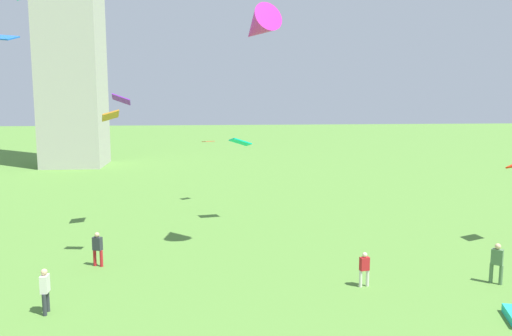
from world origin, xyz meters
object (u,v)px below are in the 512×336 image
(person_2, at_px, (364,267))
(kite_flying_4, at_px, (258,27))
(person_1, at_px, (45,288))
(person_0, at_px, (98,247))
(kite_flying_5, at_px, (4,38))
(kite_flying_7, at_px, (208,141))
(kite_flying_8, at_px, (121,99))
(person_3, at_px, (497,261))
(kite_flying_6, at_px, (240,142))
(kite_flying_0, at_px, (110,116))

(person_2, relative_size, kite_flying_4, 0.52)
(person_1, bearing_deg, person_0, 171.11)
(person_2, distance_m, kite_flying_4, 12.81)
(person_0, height_order, kite_flying_5, kite_flying_5)
(person_0, relative_size, kite_flying_7, 1.71)
(person_0, xyz_separation_m, kite_flying_8, (1.29, 0.64, 7.15))
(person_3, distance_m, kite_flying_5, 32.64)
(kite_flying_6, bearing_deg, person_2, 93.02)
(kite_flying_8, bearing_deg, person_3, 167.89)
(kite_flying_5, bearing_deg, kite_flying_6, 9.97)
(person_2, bearing_deg, kite_flying_5, -51.88)
(kite_flying_4, distance_m, kite_flying_8, 7.67)
(person_3, xyz_separation_m, kite_flying_6, (-10.72, 12.29, 4.19))
(person_2, height_order, person_3, person_3)
(person_2, height_order, kite_flying_6, kite_flying_6)
(person_3, relative_size, kite_flying_4, 0.62)
(kite_flying_5, bearing_deg, kite_flying_7, 34.02)
(person_1, distance_m, kite_flying_0, 14.16)
(person_0, bearing_deg, kite_flying_4, 34.84)
(person_0, distance_m, kite_flying_8, 7.29)
(person_3, height_order, kite_flying_6, kite_flying_6)
(kite_flying_4, height_order, kite_flying_7, kite_flying_4)
(kite_flying_4, xyz_separation_m, kite_flying_5, (-16.12, 10.36, 0.32))
(kite_flying_0, height_order, kite_flying_5, kite_flying_5)
(kite_flying_0, relative_size, kite_flying_6, 1.12)
(person_3, relative_size, kite_flying_0, 1.10)
(person_2, xyz_separation_m, kite_flying_0, (-12.68, 11.06, 6.13))
(person_2, distance_m, kite_flying_0, 17.91)
(kite_flying_0, bearing_deg, person_3, -133.82)
(person_1, height_order, person_3, person_3)
(kite_flying_7, bearing_deg, kite_flying_5, 153.49)
(kite_flying_4, bearing_deg, kite_flying_7, -104.79)
(person_2, relative_size, person_3, 0.84)
(kite_flying_6, height_order, kite_flying_7, kite_flying_6)
(person_0, xyz_separation_m, kite_flying_0, (-0.47, 7.29, 6.04))
(kite_flying_8, bearing_deg, person_1, 73.92)
(kite_flying_6, bearing_deg, kite_flying_0, -10.50)
(kite_flying_0, height_order, kite_flying_8, kite_flying_8)
(person_1, height_order, kite_flying_0, kite_flying_0)
(person_1, bearing_deg, kite_flying_5, -157.73)
(person_1, distance_m, person_3, 19.09)
(kite_flying_5, height_order, kite_flying_6, kite_flying_5)
(person_1, relative_size, kite_flying_7, 1.80)
(kite_flying_5, bearing_deg, kite_flying_0, -8.64)
(person_3, bearing_deg, kite_flying_5, 8.66)
(person_2, relative_size, kite_flying_7, 1.56)
(kite_flying_6, distance_m, kite_flying_7, 6.60)
(kite_flying_0, relative_size, kite_flying_8, 1.81)
(person_1, xyz_separation_m, kite_flying_7, (6.20, 20.15, 3.67))
(person_0, relative_size, kite_flying_5, 0.86)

